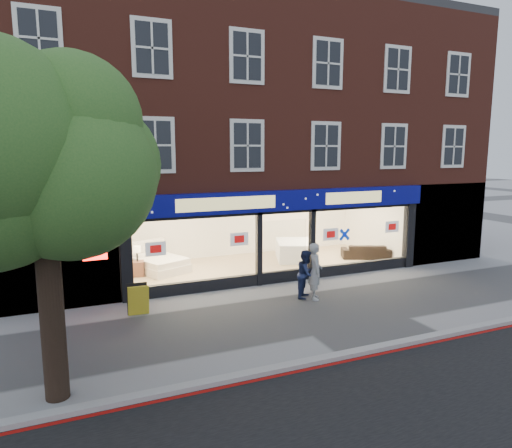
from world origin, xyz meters
TOP-DOWN VIEW (x-y plane):
  - ground at (0.00, 0.00)m, footprint 120.00×120.00m
  - kerb_line at (0.00, -3.10)m, footprint 60.00×0.10m
  - kerb_stone at (0.00, -2.90)m, footprint 60.00×0.25m
  - showroom_floor at (0.00, 5.25)m, footprint 11.00×4.50m
  - building at (-0.02, 6.93)m, footprint 19.00×8.26m
  - street_tree at (-7.57, -2.20)m, footprint 4.00×3.20m
  - display_bed at (-3.96, 5.89)m, footprint 2.21×2.39m
  - bedside_table at (-4.81, 5.52)m, footprint 0.53×0.53m
  - mattress_stack at (1.73, 5.58)m, footprint 2.13×2.37m
  - sofa at (4.60, 4.58)m, footprint 2.18×1.57m
  - a_board at (-5.39, 1.70)m, footprint 0.62×0.42m
  - pedestrian_grey at (-0.02, 0.97)m, footprint 0.66×0.77m
  - pedestrian_blue at (-0.21, 1.22)m, footprint 0.93×0.94m

SIDE VIEW (x-z plane):
  - ground at x=0.00m, z-range 0.00..0.00m
  - kerb_line at x=0.00m, z-range 0.00..0.01m
  - showroom_floor at x=0.00m, z-range 0.00..0.10m
  - kerb_stone at x=0.00m, z-range 0.00..0.12m
  - bedside_table at x=-4.81m, z-range 0.10..0.65m
  - sofa at x=4.60m, z-range 0.10..0.69m
  - display_bed at x=-3.96m, z-range -0.13..0.95m
  - a_board at x=-5.39m, z-range 0.00..0.91m
  - mattress_stack at x=1.73m, z-range 0.10..0.87m
  - pedestrian_blue at x=-0.21m, z-range 0.00..1.54m
  - pedestrian_grey at x=-0.02m, z-range 0.00..1.80m
  - street_tree at x=-7.57m, z-range 1.64..8.24m
  - building at x=-0.02m, z-range 1.52..11.82m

